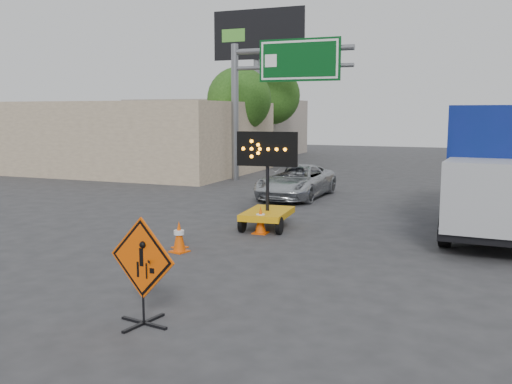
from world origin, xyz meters
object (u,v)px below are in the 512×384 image
Objects in this scene: construction_sign at (142,268)px; arrow_board at (267,207)px; pickup_truck at (296,181)px; box_truck at (498,175)px.

construction_sign is 8.06m from arrow_board.
arrow_board is at bearing 106.19° from construction_sign.
pickup_truck is 0.62× the size of box_truck.
box_truck is (5.46, 10.09, 0.70)m from construction_sign.
construction_sign is at bearing -88.79° from arrow_board.
arrow_board is 0.60× the size of pickup_truck.
construction_sign is 14.39m from pickup_truck.
construction_sign is 0.23× the size of box_truck.
pickup_truck is 8.56m from box_truck.
arrow_board is at bearing -158.53° from box_truck.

